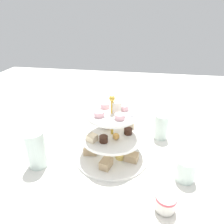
# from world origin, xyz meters

# --- Properties ---
(ground_plane) EXTENTS (2.40, 2.40, 0.00)m
(ground_plane) POSITION_xyz_m (0.00, 0.00, 0.00)
(ground_plane) COLOR silver
(tiered_serving_stand) EXTENTS (0.29, 0.29, 0.25)m
(tiered_serving_stand) POSITION_xyz_m (0.00, -0.00, 0.07)
(tiered_serving_stand) COLOR white
(tiered_serving_stand) RESTS_ON ground_plane
(water_glass_tall_right) EXTENTS (0.07, 0.07, 0.14)m
(water_glass_tall_right) POSITION_xyz_m (-0.25, -0.10, 0.07)
(water_glass_tall_right) COLOR silver
(water_glass_tall_right) RESTS_ON ground_plane
(water_glass_short_left) EXTENTS (0.06, 0.06, 0.08)m
(water_glass_short_left) POSITION_xyz_m (0.26, -0.08, 0.04)
(water_glass_short_left) COLOR silver
(water_glass_short_left) RESTS_ON ground_plane
(teacup_with_saucer) EXTENTS (0.09, 0.09, 0.05)m
(teacup_with_saucer) POSITION_xyz_m (0.19, -0.21, 0.02)
(teacup_with_saucer) COLOR white
(teacup_with_saucer) RESTS_ON ground_plane
(butter_knife_left) EXTENTS (0.16, 0.08, 0.00)m
(butter_knife_left) POSITION_xyz_m (-0.17, 0.27, 0.00)
(butter_knife_left) COLOR silver
(butter_knife_left) RESTS_ON ground_plane
(water_glass_mid_back) EXTENTS (0.06, 0.06, 0.11)m
(water_glass_mid_back) POSITION_xyz_m (0.19, 0.15, 0.05)
(water_glass_mid_back) COLOR silver
(water_glass_mid_back) RESTS_ON ground_plane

